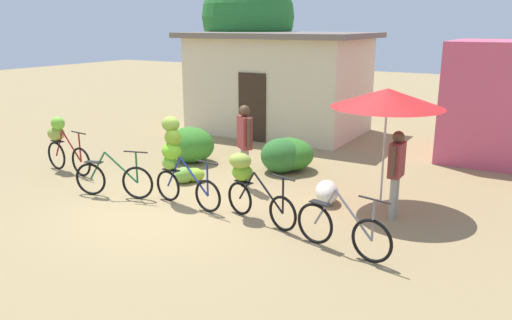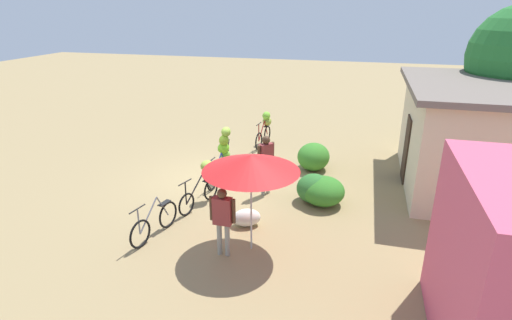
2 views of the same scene
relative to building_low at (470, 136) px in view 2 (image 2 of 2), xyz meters
The scene contains 15 objects.
ground_plane 7.72m from the building_low, 78.55° to the right, with size 60.00×60.00×0.00m, color #998155.
building_low is the anchor object (origin of this frame).
hedge_bush_front_left 4.66m from the building_low, 91.66° to the right, with size 1.23×1.05×0.89m, color #388028.
hedge_bush_front_right 4.90m from the building_low, 61.81° to the right, with size 0.96×0.95×0.80m, color #2F6F2C.
hedge_bush_mid 4.71m from the building_low, 59.60° to the right, with size 1.20×1.16×0.77m, color #337A25.
market_umbrella 7.21m from the building_low, 46.76° to the right, with size 2.07×2.07×2.24m.
bicycle_leftmost 7.09m from the building_low, 108.64° to the right, with size 1.63×0.36×1.29m.
bicycle_near_pile 7.53m from the building_low, 88.77° to the right, with size 1.65×0.52×0.98m.
bicycle_center_loaded 7.27m from the building_low, 78.27° to the right, with size 1.65×0.44×1.69m.
bicycle_by_shop 7.75m from the building_low, 66.55° to the right, with size 1.62×0.55×1.18m.
bicycle_rightmost 9.16m from the building_low, 56.44° to the right, with size 1.64×0.38×0.98m.
banana_pile_on_ground 6.12m from the building_low, 81.73° to the right, with size 0.65×0.74×0.36m.
produce_sack 7.03m from the building_low, 54.74° to the right, with size 0.70×0.44×0.44m, color silver.
person_vendor 6.00m from the building_low, 69.37° to the right, with size 0.48×0.40×1.76m.
person_bystander 7.86m from the building_low, 47.34° to the right, with size 0.21×0.58×1.59m.
Camera 2 is at (10.92, 4.26, 5.13)m, focal length 28.35 mm.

